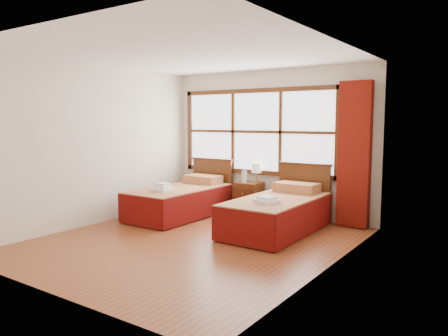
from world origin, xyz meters
The scene contains 15 objects.
floor centered at (0.00, 0.00, 0.00)m, with size 4.50×4.50×0.00m, color brown.
ceiling centered at (0.00, 0.00, 2.60)m, with size 4.50×4.50×0.00m, color white.
wall_back centered at (0.00, 2.25, 1.30)m, with size 4.00×4.00×0.00m, color silver.
wall_left centered at (-2.00, 0.00, 1.30)m, with size 4.50×4.50×0.00m, color silver.
wall_right centered at (2.00, 0.00, 1.30)m, with size 4.50×4.50×0.00m, color silver.
window centered at (-0.25, 2.21, 1.50)m, with size 3.16×0.06×1.56m.
curtain centered at (1.60, 2.11, 1.17)m, with size 0.50×0.16×2.30m, color maroon.
bed_left centered at (-1.19, 1.20, 0.30)m, with size 1.00×2.02×0.97m.
bed_right centered at (0.75, 1.20, 0.30)m, with size 1.02×2.04×0.99m.
nightstand centered at (-0.27, 1.99, 0.29)m, with size 0.44×0.44×0.59m.
towels_left centered at (-1.18, 0.71, 0.57)m, with size 0.34×0.31×0.14m.
towels_right centered at (0.80, 0.74, 0.57)m, with size 0.37×0.35×0.09m.
lamp centered at (-0.18, 2.11, 0.84)m, with size 0.18×0.18×0.35m.
bottle_near centered at (-0.35, 1.94, 0.69)m, with size 0.06×0.06×0.23m.
bottle_far centered at (-0.32, 1.94, 0.70)m, with size 0.07×0.07×0.25m.
Camera 1 is at (3.79, -4.70, 1.71)m, focal length 35.00 mm.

